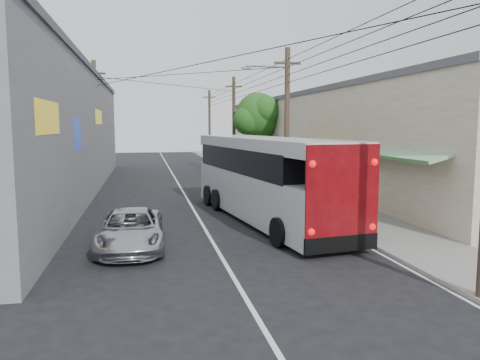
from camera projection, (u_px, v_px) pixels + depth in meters
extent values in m
plane|color=black|center=(239.00, 288.00, 11.49)|extent=(120.00, 120.00, 0.00)
cube|color=slate|center=(274.00, 182.00, 32.24)|extent=(3.00, 80.00, 0.12)
cube|color=beige|center=(325.00, 139.00, 34.74)|extent=(6.00, 40.00, 6.00)
cube|color=#4C4C51|center=(326.00, 96.00, 34.38)|extent=(6.20, 40.00, 0.30)
cube|color=#1B7B2A|center=(399.00, 153.00, 18.53)|extent=(1.39, 6.00, 0.46)
cube|color=#C56417|center=(324.00, 145.00, 26.31)|extent=(1.39, 6.00, 0.46)
cube|color=#1B7B2A|center=(283.00, 140.00, 34.10)|extent=(1.39, 6.00, 0.46)
cube|color=#C56417|center=(257.00, 138.00, 41.88)|extent=(1.39, 6.00, 0.46)
cube|color=#1B7B2A|center=(239.00, 136.00, 49.67)|extent=(1.39, 6.00, 0.46)
cube|color=slate|center=(33.00, 134.00, 26.92)|extent=(7.00, 36.00, 7.00)
cube|color=#4C4C51|center=(30.00, 70.00, 26.50)|extent=(7.20, 36.00, 0.30)
cube|color=yellow|center=(46.00, 118.00, 13.90)|extent=(0.12, 3.50, 1.00)
cube|color=#1433A5|center=(76.00, 134.00, 19.80)|extent=(0.12, 2.20, 1.40)
cube|color=yellow|center=(98.00, 117.00, 29.43)|extent=(0.12, 4.00, 0.90)
cylinder|color=#473828|center=(287.00, 125.00, 24.71)|extent=(0.28, 0.28, 8.00)
cube|color=#473828|center=(288.00, 63.00, 24.34)|extent=(1.40, 0.12, 0.12)
cylinder|color=#473828|center=(234.00, 125.00, 39.31)|extent=(0.28, 0.28, 8.00)
cube|color=#473828|center=(234.00, 87.00, 38.94)|extent=(1.40, 0.12, 0.12)
cylinder|color=#473828|center=(210.00, 125.00, 53.91)|extent=(0.28, 0.28, 8.00)
cube|color=#473828|center=(209.00, 97.00, 53.54)|extent=(1.40, 0.12, 0.12)
cylinder|color=#473828|center=(96.00, 125.00, 29.46)|extent=(0.28, 0.28, 8.00)
cube|color=#473828|center=(94.00, 73.00, 29.09)|extent=(1.40, 0.12, 0.12)
cylinder|color=#59595E|center=(267.00, 67.00, 24.15)|extent=(2.20, 0.10, 0.10)
cube|color=#59595E|center=(246.00, 68.00, 23.94)|extent=(0.50, 0.18, 0.12)
cylinder|color=#3F2B19|center=(258.00, 150.00, 37.91)|extent=(0.44, 0.44, 4.00)
sphere|color=#1D5015|center=(258.00, 115.00, 37.59)|extent=(3.60, 3.60, 3.60)
sphere|color=#1D5015|center=(268.00, 123.00, 38.44)|extent=(2.60, 2.60, 2.60)
sphere|color=#1D5015|center=(248.00, 120.00, 37.07)|extent=(2.40, 2.40, 2.40)
sphere|color=#1D5015|center=(266.00, 110.00, 36.65)|extent=(2.20, 2.20, 2.20)
sphere|color=#1D5015|center=(252.00, 113.00, 38.38)|extent=(2.00, 2.00, 2.00)
cube|color=silver|center=(266.00, 194.00, 19.50)|extent=(4.06, 12.12, 1.88)
cube|color=black|center=(261.00, 160.00, 19.81)|extent=(3.81, 10.16, 0.99)
cube|color=silver|center=(266.00, 144.00, 19.26)|extent=(4.06, 12.12, 0.50)
cube|color=maroon|center=(343.00, 193.00, 13.81)|extent=(2.45, 0.41, 2.87)
cube|color=black|center=(341.00, 244.00, 13.99)|extent=(2.47, 0.43, 0.50)
sphere|color=red|center=(311.00, 232.00, 13.57)|extent=(0.22, 0.22, 0.22)
sphere|color=red|center=(372.00, 227.00, 14.25)|extent=(0.22, 0.22, 0.22)
sphere|color=red|center=(312.00, 164.00, 13.34)|extent=(0.22, 0.22, 0.22)
sphere|color=red|center=(374.00, 162.00, 14.02)|extent=(0.22, 0.22, 0.22)
cylinder|color=black|center=(279.00, 232.00, 15.27)|extent=(0.43, 1.02, 0.99)
cylinder|color=black|center=(345.00, 227.00, 16.08)|extent=(0.43, 1.02, 0.99)
cylinder|color=black|center=(217.00, 200.00, 21.96)|extent=(0.43, 1.02, 0.99)
cylinder|color=black|center=(266.00, 197.00, 22.77)|extent=(0.43, 1.02, 0.99)
cylinder|color=black|center=(209.00, 195.00, 23.35)|extent=(0.43, 1.02, 0.99)
cylinder|color=black|center=(255.00, 193.00, 24.17)|extent=(0.43, 1.02, 0.99)
imported|color=#BABAC1|center=(130.00, 230.00, 15.03)|extent=(2.14, 4.56, 1.26)
imported|color=#A5A6AD|center=(274.00, 185.00, 25.14)|extent=(2.31, 5.33, 1.53)
imported|color=#26262B|center=(223.00, 167.00, 36.71)|extent=(2.33, 4.66, 1.52)
imported|color=black|center=(216.00, 159.00, 45.28)|extent=(2.19, 4.90, 1.56)
imported|color=pink|center=(334.00, 185.00, 24.73)|extent=(0.63, 0.53, 1.46)
imported|color=#8EA3CF|center=(320.00, 178.00, 26.76)|extent=(0.93, 0.78, 1.70)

